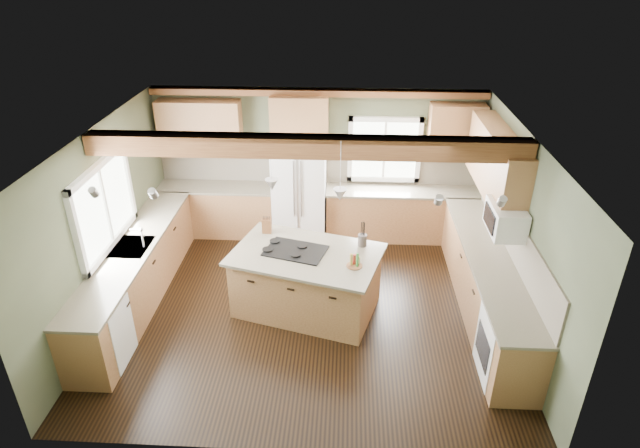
{
  "coord_description": "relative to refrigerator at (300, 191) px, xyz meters",
  "views": [
    {
      "loc": [
        0.5,
        -6.31,
        4.72
      ],
      "look_at": [
        0.15,
        0.3,
        1.22
      ],
      "focal_mm": 30.0,
      "sensor_mm": 36.0,
      "label": 1
    }
  ],
  "objects": [
    {
      "name": "counter_back_left",
      "position": [
        -1.49,
        0.08,
        0.0
      ],
      "size": [
        2.06,
        0.64,
        0.04
      ],
      "primitive_type": "cube",
      "color": "#4D4738",
      "rests_on": "base_cab_back_left"
    },
    {
      "name": "wall_back",
      "position": [
        0.3,
        0.38,
        0.4
      ],
      "size": [
        5.6,
        0.0,
        5.6
      ],
      "primitive_type": "plane",
      "rotation": [
        1.57,
        0.0,
        0.0
      ],
      "color": "#434A35",
      "rests_on": "ground"
    },
    {
      "name": "window_left",
      "position": [
        -2.48,
        -2.07,
        0.65
      ],
      "size": [
        0.04,
        1.6,
        1.05
      ],
      "primitive_type": "cube",
      "color": "white",
      "rests_on": "wall_left"
    },
    {
      "name": "backsplash_back",
      "position": [
        0.3,
        0.36,
        0.31
      ],
      "size": [
        5.58,
        0.03,
        0.58
      ],
      "primitive_type": "cube",
      "color": "brown",
      "rests_on": "wall_back"
    },
    {
      "name": "upper_cab_back_corner",
      "position": [
        2.6,
        0.21,
        1.05
      ],
      "size": [
        0.9,
        0.35,
        0.9
      ],
      "primitive_type": "cube",
      "color": "brown",
      "rests_on": "wall_back"
    },
    {
      "name": "microwave",
      "position": [
        2.88,
        -2.17,
        0.65
      ],
      "size": [
        0.4,
        0.7,
        0.38
      ],
      "primitive_type": "cube",
      "color": "white",
      "rests_on": "wall_right"
    },
    {
      "name": "counter_left",
      "position": [
        -2.2,
        -2.07,
        0.0
      ],
      "size": [
        0.64,
        3.74,
        0.04
      ],
      "primitive_type": "cube",
      "color": "#4D4738",
      "rests_on": "base_cab_left"
    },
    {
      "name": "bottle_tray",
      "position": [
        0.94,
        -2.43,
        0.12
      ],
      "size": [
        0.25,
        0.25,
        0.2
      ],
      "primitive_type": null,
      "rotation": [
        0.0,
        0.0,
        -0.21
      ],
      "color": "brown",
      "rests_on": "island_top"
    },
    {
      "name": "faucet",
      "position": [
        -2.02,
        -2.07,
        0.15
      ],
      "size": [
        0.02,
        0.02,
        0.28
      ],
      "primitive_type": "cylinder",
      "color": "#B2B2B7",
      "rests_on": "sink"
    },
    {
      "name": "floor",
      "position": [
        0.3,
        -2.12,
        -0.9
      ],
      "size": [
        5.6,
        5.6,
        0.0
      ],
      "primitive_type": "plane",
      "color": "black",
      "rests_on": "ground"
    },
    {
      "name": "sink",
      "position": [
        -2.2,
        -2.07,
        0.01
      ],
      "size": [
        0.5,
        0.65,
        0.03
      ],
      "primitive_type": "cube",
      "color": "#262628",
      "rests_on": "counter_left"
    },
    {
      "name": "upper_cab_right",
      "position": [
        2.92,
        -1.22,
        1.05
      ],
      "size": [
        0.35,
        2.2,
        0.9
      ],
      "primitive_type": "cube",
      "color": "brown",
      "rests_on": "wall_right"
    },
    {
      "name": "pendant_right",
      "position": [
        0.73,
        -2.26,
        0.98
      ],
      "size": [
        0.18,
        0.18,
        0.16
      ],
      "primitive_type": "cone",
      "rotation": [
        3.14,
        0.0,
        0.0
      ],
      "color": "#B2B2B7",
      "rests_on": "ceiling"
    },
    {
      "name": "window_back",
      "position": [
        1.45,
        0.36,
        0.65
      ],
      "size": [
        1.1,
        0.04,
        1.0
      ],
      "primitive_type": "cube",
      "color": "white",
      "rests_on": "wall_back"
    },
    {
      "name": "pendant_left",
      "position": [
        -0.18,
        -2.0,
        0.98
      ],
      "size": [
        0.18,
        0.18,
        0.16
      ],
      "primitive_type": "cone",
      "rotation": [
        3.14,
        0.0,
        0.0
      ],
      "color": "#B2B2B7",
      "rests_on": "ceiling"
    },
    {
      "name": "base_cab_left",
      "position": [
        -2.2,
        -2.07,
        -0.46
      ],
      "size": [
        0.6,
        3.7,
        0.88
      ],
      "primitive_type": "cube",
      "color": "brown",
      "rests_on": "floor"
    },
    {
      "name": "island_top",
      "position": [
        0.28,
        -2.13,
        0.0
      ],
      "size": [
        2.29,
        1.79,
        0.04
      ],
      "primitive_type": "cube",
      "rotation": [
        0.0,
        0.0,
        -0.28
      ],
      "color": "#4D4738",
      "rests_on": "island"
    },
    {
      "name": "base_cab_back_right",
      "position": [
        1.79,
        0.08,
        -0.46
      ],
      "size": [
        2.62,
        0.6,
        0.88
      ],
      "primitive_type": "cube",
      "color": "brown",
      "rests_on": "floor"
    },
    {
      "name": "soffit_trim",
      "position": [
        0.3,
        0.28,
        1.64
      ],
      "size": [
        5.55,
        0.2,
        0.1
      ],
      "primitive_type": "cube",
      "color": "#502817",
      "rests_on": "ceiling"
    },
    {
      "name": "wall_right",
      "position": [
        3.1,
        -2.12,
        0.4
      ],
      "size": [
        0.0,
        5.0,
        5.0
      ],
      "primitive_type": "plane",
      "rotation": [
        1.57,
        0.0,
        -1.57
      ],
      "color": "#434A35",
      "rests_on": "ground"
    },
    {
      "name": "wall_left",
      "position": [
        -2.5,
        -2.12,
        0.4
      ],
      "size": [
        0.0,
        5.0,
        5.0
      ],
      "primitive_type": "plane",
      "rotation": [
        1.57,
        0.0,
        1.57
      ],
      "color": "#434A35",
      "rests_on": "ground"
    },
    {
      "name": "utensil_crock",
      "position": [
        1.05,
        -1.87,
        0.1
      ],
      "size": [
        0.13,
        0.13,
        0.17
      ],
      "primitive_type": "cylinder",
      "rotation": [
        0.0,
        0.0,
        -0.03
      ],
      "color": "#453F37",
      "rests_on": "island_top"
    },
    {
      "name": "dishwasher",
      "position": [
        -2.19,
        -3.37,
        -0.47
      ],
      "size": [
        0.6,
        0.6,
        0.84
      ],
      "primitive_type": "cube",
      "color": "white",
      "rests_on": "floor"
    },
    {
      "name": "base_cab_right",
      "position": [
        2.8,
        -2.07,
        -0.46
      ],
      "size": [
        0.6,
        3.7,
        0.88
      ],
      "primitive_type": "cube",
      "color": "brown",
      "rests_on": "floor"
    },
    {
      "name": "upper_cab_back_left",
      "position": [
        -1.69,
        0.21,
        1.05
      ],
      "size": [
        1.4,
        0.35,
        0.9
      ],
      "primitive_type": "cube",
      "color": "brown",
      "rests_on": "wall_back"
    },
    {
      "name": "oven",
      "position": [
        2.79,
        -3.37,
        -0.47
      ],
      "size": [
        0.6,
        0.72,
        0.84
      ],
      "primitive_type": "cube",
      "color": "white",
      "rests_on": "floor"
    },
    {
      "name": "counter_back_right",
      "position": [
        1.79,
        0.08,
        0.0
      ],
      "size": [
        2.66,
        0.64,
        0.04
      ],
      "primitive_type": "cube",
      "color": "#4D4738",
      "rests_on": "base_cab_back_right"
    },
    {
      "name": "base_cab_back_left",
      "position": [
        -1.49,
        0.08,
        -0.46
      ],
      "size": [
        2.02,
        0.6,
        0.88
      ],
      "primitive_type": "cube",
      "color": "brown",
      "rests_on": "floor"
    },
    {
      "name": "refrigerator",
      "position": [
        0.0,
        0.0,
        0.0
      ],
      "size": [
        0.9,
        0.74,
        1.8
      ],
      "primitive_type": "cube",
      "color": "white",
      "rests_on": "floor"
    },
    {
      "name": "cooktop",
      "position": [
        0.13,
        -2.08,
        0.03
      ],
      "size": [
        0.94,
        0.75,
        0.02
      ],
      "primitive_type": "cube",
      "rotation": [
        0.0,
        0.0,
        -0.28
      ],
      "color": "black",
      "rests_on": "island_top"
    },
    {
      "name": "upper_cab_over_fridge",
      "position": [
        -0.0,
        0.21,
        1.25
      ],
      "size": [
        0.96,
        0.35,
        0.7
      ],
      "primitive_type": "cube",
      "color": "brown",
      "rests_on": "wall_back"
    },
    {
      "name": "counter_right",
      "position": [
        2.8,
        -2.07,
        0.0
      ],
      "size": [
        0.64,
        3.74,
        0.04
      ],
      "primitive_type": "cube",
      "color": "#4D4738",
      "rests_on": "base_cab_right"
    },
    {
      "name": "island",
      "position": [
        0.28,
        -2.13,
        -0.46
      ],
      "size": [
        2.13,
        1.63,
        0.88
      ],
      "primitive_type": "cube",
      "rotation": [
        0.0,
        0.0,
        -0.28
      ],
      "color": "brown",
      "rests_on": "floor"
    },
    {
      "name": "ceiling",
      "position": [
        0.3,
        -2.12,
        1.7
      ],
      "size": [
        5.6,
        5.6,
        0.0
      ],
      "primitive_type": "plane",
      "rotation": [
        3.14,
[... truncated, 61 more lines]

